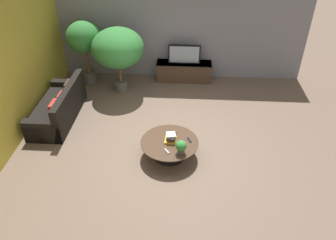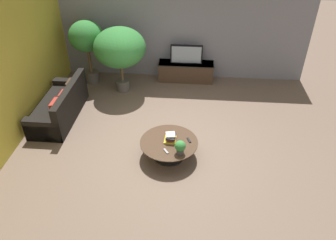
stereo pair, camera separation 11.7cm
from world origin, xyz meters
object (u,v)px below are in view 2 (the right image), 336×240
media_console (186,71)px  couch_by_wall (61,107)px  potted_palm_tall (86,39)px  potted_palm_corner (120,48)px  coffee_table (169,146)px  television (186,54)px  potted_plant_tabletop (180,147)px

media_console → couch_by_wall: size_ratio=0.79×
media_console → potted_palm_tall: (-2.70, -0.33, 1.02)m
potted_palm_corner → coffee_table: bearing=-60.7°
television → coffee_table: (-0.21, -3.40, -0.53)m
couch_by_wall → coffee_table: bearing=65.7°
coffee_table → television: bearing=86.4°
potted_palm_corner → couch_by_wall: bearing=-130.6°
couch_by_wall → potted_palm_tall: size_ratio=1.12×
media_console → potted_palm_tall: size_ratio=0.88×
potted_palm_tall → potted_palm_corner: 1.06m
potted_palm_corner → potted_plant_tabletop: potted_palm_corner is taller
potted_palm_tall → potted_plant_tabletop: 4.42m
couch_by_wall → potted_plant_tabletop: bearing=62.3°
media_console → couch_by_wall: bearing=-143.7°
media_console → television: television is taller
potted_palm_tall → coffee_table: bearing=-51.0°
media_console → potted_palm_corner: size_ratio=0.90×
television → potted_palm_tall: size_ratio=0.50×
television → potted_plant_tabletop: 3.74m
media_console → television: bearing=-90.0°
television → potted_plant_tabletop: size_ratio=3.12×
couch_by_wall → potted_plant_tabletop: size_ratio=7.02×
television → potted_palm_corner: size_ratio=0.51×
potted_palm_tall → media_console: bearing=6.9°
media_console → couch_by_wall: 3.66m
coffee_table → potted_palm_tall: bearing=129.0°
television → potted_palm_corner: potted_palm_corner is taller
media_console → couch_by_wall: (-2.95, -2.16, 0.01)m
media_console → coffee_table: bearing=-93.6°
potted_plant_tabletop → television: bearing=90.4°
coffee_table → couch_by_wall: (-2.74, 1.23, 0.02)m
television → coffee_table: size_ratio=0.75×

